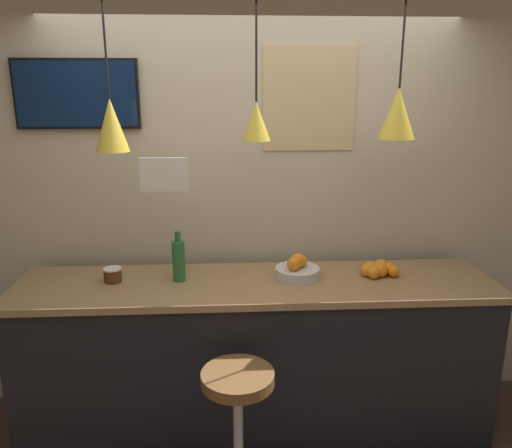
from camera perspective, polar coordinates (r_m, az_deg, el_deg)
back_wall at (r=3.23m, az=-0.44°, el=3.87°), size 8.00×0.06×2.90m
service_counter at (r=3.17m, az=0.00°, el=-14.91°), size 2.82×0.65×0.99m
bar_stool at (r=2.70m, az=-2.07°, el=-20.78°), size 0.39×0.39×0.74m
fruit_bowl at (r=2.99m, az=4.75°, el=-5.20°), size 0.26×0.26×0.15m
orange_pile at (r=3.11m, az=13.66°, el=-5.07°), size 0.23×0.18×0.09m
juice_bottle at (r=2.95m, az=-8.83°, el=-4.06°), size 0.08×0.08×0.30m
spread_jar at (r=3.04m, az=-16.06°, el=-5.61°), size 0.10×0.10×0.08m
pendant_lamp_left at (r=2.77m, az=-16.22°, el=10.91°), size 0.18×0.18×1.04m
pendant_lamp_middle at (r=2.71m, az=0.03°, el=11.86°), size 0.15×0.15×0.98m
pendant_lamp_right at (r=2.85m, az=15.88°, el=12.09°), size 0.20×0.20×0.98m
mounted_tv at (r=3.23m, az=-19.82°, el=13.80°), size 0.73×0.04×0.41m
hanging_menu_board at (r=2.54m, az=-10.49°, el=5.56°), size 0.24×0.01×0.17m
wall_poster at (r=3.16m, az=6.11°, el=14.01°), size 0.57×0.01×0.63m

